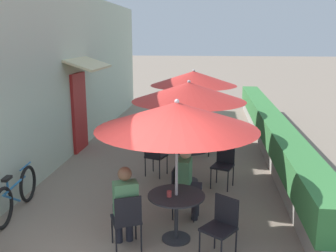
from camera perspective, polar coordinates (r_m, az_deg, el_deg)
name	(u,v)px	position (r m, az deg, el deg)	size (l,w,h in m)	color
cafe_facade_wall	(79,72)	(10.77, -13.47, 8.07)	(0.98, 13.23, 4.20)	#B2C1AD
planter_hedge	(270,131)	(10.55, 15.26, -0.70)	(0.60, 12.23, 1.01)	gray
patio_table_near	(176,206)	(5.74, 1.28, -12.05)	(0.86, 0.86, 0.73)	#28282D
patio_umbrella_near	(177,116)	(5.29, 1.35, 1.58)	(2.35, 2.35, 2.17)	#B7B7BC
cafe_chair_near_left	(181,188)	(6.46, 1.96, -9.42)	(0.44, 0.44, 0.87)	black
seated_patron_near_left	(187,179)	(6.37, 2.97, -8.08)	(0.43, 0.36, 1.25)	#23232D
cafe_chair_near_right	(127,217)	(5.51, -6.28, -13.68)	(0.53, 0.53, 0.87)	black
seated_patron_near_right	(125,203)	(5.54, -6.56, -11.60)	(0.45, 0.50, 1.25)	#23232D
cafe_chair_near_back	(222,223)	(5.39, 8.18, -14.41)	(0.56, 0.56, 0.87)	black
coffee_cup_near	(169,194)	(5.59, 0.18, -10.30)	(0.07, 0.07, 0.09)	#B73D3D
patio_table_mid	(188,156)	(7.97, 3.07, -4.65)	(0.86, 0.86, 0.73)	#28282D
patio_umbrella_mid	(189,92)	(7.66, 3.19, 5.23)	(2.35, 2.35, 2.17)	#B7B7BC
cafe_chair_mid_left	(224,162)	(7.79, 8.50, -5.49)	(0.51, 0.51, 0.87)	black
cafe_chair_mid_right	(155,154)	(8.24, -2.07, -4.30)	(0.51, 0.51, 0.87)	black
coffee_cup_mid	(185,147)	(7.85, 2.54, -3.24)	(0.07, 0.07, 0.09)	#232328
patio_table_far	(193,128)	(10.46, 3.80, -0.28)	(0.86, 0.86, 0.73)	#28282D
patio_umbrella_far	(194,78)	(10.22, 3.92, 7.26)	(2.35, 2.35, 2.17)	#B7B7BC
cafe_chair_far_left	(201,123)	(11.18, 5.04, 0.40)	(0.52, 0.52, 0.87)	black
cafe_chair_far_right	(165,130)	(10.34, -0.40, -0.62)	(0.46, 0.46, 0.87)	black
cafe_chair_far_back	(212,135)	(9.92, 6.77, -1.32)	(0.56, 0.56, 0.87)	black
coffee_cup_far	(197,120)	(10.49, 4.43, 0.99)	(0.07, 0.07, 0.09)	teal
bicycle_leaning	(16,194)	(7.12, -22.14, -9.60)	(0.20, 1.71, 0.78)	black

